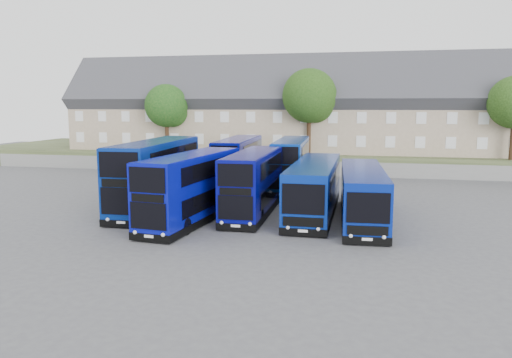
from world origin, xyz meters
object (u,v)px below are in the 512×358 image
object	(u,v)px
dd_front_mid	(191,189)
coach_east_a	(315,189)
tree_west	(168,107)
dd_front_left	(156,176)
tree_mid	(311,98)

from	to	relation	value
dd_front_mid	coach_east_a	world-z (taller)	dd_front_mid
coach_east_a	tree_west	world-z (taller)	tree_west
coach_east_a	tree_west	bearing A→B (deg)	133.15
dd_front_mid	tree_west	distance (m)	26.68
dd_front_mid	coach_east_a	distance (m)	8.39
dd_front_left	dd_front_mid	size ratio (longest dim) A/B	1.11
dd_front_mid	tree_west	world-z (taller)	tree_west
dd_front_mid	coach_east_a	size ratio (longest dim) A/B	0.85
dd_front_mid	tree_mid	world-z (taller)	tree_mid
dd_front_left	tree_west	xyz separation A→B (m)	(-7.35, 20.45, 4.69)
dd_front_left	tree_mid	xyz separation A→B (m)	(8.65, 20.95, 5.71)
coach_east_a	tree_west	xyz separation A→B (m)	(-18.51, 19.71, 5.32)
dd_front_left	dd_front_mid	distance (m)	5.02
tree_west	tree_mid	distance (m)	16.04
tree_west	coach_east_a	bearing A→B (deg)	-46.80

